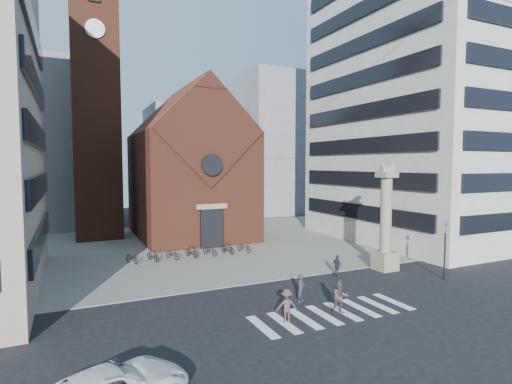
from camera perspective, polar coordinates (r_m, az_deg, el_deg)
ground at (r=26.45m, az=6.02°, el=-14.91°), size 120.00×120.00×0.00m
piazza at (r=43.27m, az=-7.23°, el=-7.41°), size 46.00×30.00×0.05m
zebra_crossing at (r=24.39m, az=10.99°, el=-16.61°), size 10.20×3.20×0.01m
church at (r=48.21m, az=-9.53°, el=3.26°), size 12.00×16.65×18.00m
campanile at (r=49.98m, az=-21.95°, el=11.97°), size 5.50×5.50×31.20m
building_right at (r=50.39m, az=23.06°, el=12.17°), size 18.00×22.00×32.00m
bg_block_left at (r=61.82m, az=-31.82°, el=5.66°), size 16.00×14.00×22.00m
bg_block_mid at (r=69.05m, az=-9.22°, el=4.31°), size 14.00×12.00×18.00m
bg_block_right at (r=72.48m, az=3.76°, el=6.71°), size 16.00×14.00×24.00m
lion_column at (r=33.91m, az=18.04°, el=-4.85°), size 1.63×1.60×8.68m
traffic_light at (r=32.86m, az=25.37°, el=-7.40°), size 0.13×0.16×4.30m
pedestrian_0 at (r=25.64m, az=6.45°, el=-13.50°), size 0.75×0.67×1.72m
pedestrian_1 at (r=24.08m, az=11.94°, el=-14.46°), size 1.10×0.96×1.94m
pedestrian_2 at (r=31.44m, az=11.54°, el=-10.30°), size 0.47×1.01×1.68m
pedestrian_3 at (r=22.52m, az=4.40°, el=-15.89°), size 1.31×0.96×1.81m
scooter_0 at (r=36.29m, az=-17.28°, el=-8.94°), size 1.33×2.01×1.00m
scooter_1 at (r=36.55m, az=-14.53°, el=-8.70°), size 1.18×1.90×1.11m
scooter_2 at (r=36.91m, az=-11.83°, el=-8.62°), size 1.33×2.01×1.00m
scooter_3 at (r=37.33m, az=-9.19°, el=-8.36°), size 1.18×1.90×1.11m
scooter_4 at (r=37.85m, az=-6.61°, el=-8.25°), size 1.33×2.01×1.00m
scooter_5 at (r=38.41m, az=-4.12°, el=-7.97°), size 1.18×1.90×1.11m
scooter_6 at (r=39.07m, az=-1.70°, el=-7.84°), size 1.33×2.01×1.00m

